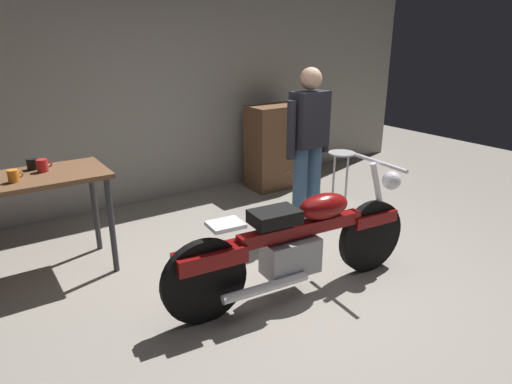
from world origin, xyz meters
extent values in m
plane|color=gray|center=(0.00, 0.00, 0.00)|extent=(12.00, 12.00, 0.00)
cube|color=gray|center=(0.00, 2.80, 1.55)|extent=(8.00, 0.12, 3.10)
cube|color=brown|center=(-1.78, 1.45, 0.88)|extent=(1.30, 0.64, 0.04)
cylinder|color=#2D2D33|center=(-1.19, 1.19, 0.43)|extent=(0.05, 0.05, 0.86)
cylinder|color=#2D2D33|center=(-1.19, 1.71, 0.43)|extent=(0.05, 0.05, 0.86)
cylinder|color=black|center=(0.67, -0.04, 0.32)|extent=(0.64, 0.13, 0.64)
cylinder|color=black|center=(-0.87, 0.10, 0.32)|extent=(0.64, 0.13, 0.64)
cube|color=maroon|center=(0.67, -0.04, 0.50)|extent=(0.45, 0.18, 0.10)
cube|color=maroon|center=(-0.82, 0.10, 0.50)|extent=(0.53, 0.23, 0.12)
cube|color=gray|center=(-0.15, 0.04, 0.34)|extent=(0.46, 0.28, 0.28)
cube|color=maroon|center=(-0.05, 0.03, 0.55)|extent=(1.10, 0.20, 0.10)
ellipsoid|color=maroon|center=(0.15, 0.01, 0.70)|extent=(0.46, 0.26, 0.20)
cube|color=black|center=(-0.30, 0.05, 0.70)|extent=(0.38, 0.27, 0.10)
cube|color=silver|center=(-0.70, 0.09, 0.72)|extent=(0.26, 0.22, 0.03)
cylinder|color=silver|center=(0.73, -0.04, 0.65)|extent=(0.27, 0.07, 0.68)
cylinder|color=silver|center=(0.69, -0.04, 0.98)|extent=(0.09, 0.60, 0.03)
sphere|color=silver|center=(0.85, -0.05, 0.80)|extent=(0.16, 0.16, 0.16)
cylinder|color=silver|center=(-0.46, -0.07, 0.22)|extent=(0.70, 0.13, 0.07)
cylinder|color=#3F6182|center=(0.94, 1.03, 0.44)|extent=(0.15, 0.15, 0.88)
cylinder|color=#3F6182|center=(0.74, 1.02, 0.44)|extent=(0.15, 0.15, 0.88)
cube|color=#26262D|center=(0.84, 1.02, 1.16)|extent=(0.39, 0.24, 0.56)
cylinder|color=#26262D|center=(1.08, 1.04, 1.08)|extent=(0.09, 0.09, 0.58)
cylinder|color=#26262D|center=(0.60, 1.01, 1.08)|extent=(0.09, 0.09, 0.58)
sphere|color=tan|center=(0.84, 1.02, 1.56)|extent=(0.22, 0.22, 0.22)
cylinder|color=#B2B2B7|center=(1.62, 1.33, 0.63)|extent=(0.32, 0.32, 0.02)
cylinder|color=#B2B2B7|center=(1.73, 1.33, 0.31)|extent=(0.02, 0.02, 0.62)
cylinder|color=#B2B2B7|center=(1.62, 1.44, 0.31)|extent=(0.02, 0.02, 0.62)
cylinder|color=#B2B2B7|center=(1.51, 1.33, 0.31)|extent=(0.02, 0.02, 0.62)
cylinder|color=#B2B2B7|center=(1.62, 1.22, 0.31)|extent=(0.02, 0.02, 0.62)
cube|color=brown|center=(1.39, 2.30, 0.55)|extent=(0.80, 0.44, 1.10)
sphere|color=tan|center=(1.39, 2.07, 0.85)|extent=(0.04, 0.04, 0.04)
sphere|color=tan|center=(1.39, 2.07, 0.55)|extent=(0.04, 0.04, 0.04)
sphere|color=tan|center=(1.39, 2.07, 0.25)|extent=(0.04, 0.04, 0.04)
cylinder|color=orange|center=(-1.84, 1.34, 0.95)|extent=(0.08, 0.08, 0.10)
torus|color=orange|center=(-1.79, 1.34, 0.95)|extent=(0.05, 0.01, 0.05)
cylinder|color=red|center=(-1.60, 1.51, 0.95)|extent=(0.09, 0.09, 0.10)
torus|color=red|center=(-1.55, 1.51, 0.96)|extent=(0.06, 0.01, 0.06)
cylinder|color=black|center=(-1.66, 1.63, 0.95)|extent=(0.09, 0.09, 0.09)
torus|color=black|center=(-1.61, 1.63, 0.95)|extent=(0.05, 0.01, 0.05)
camera|label=1|loc=(-2.13, -2.42, 1.98)|focal=31.61mm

